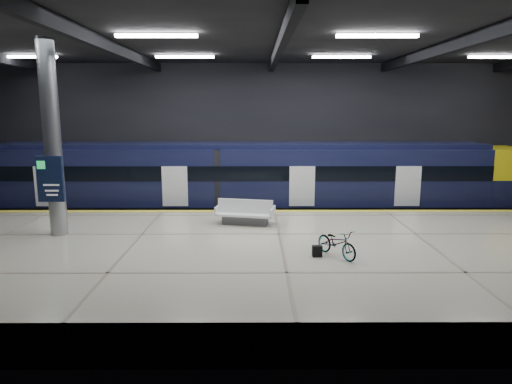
{
  "coord_description": "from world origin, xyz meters",
  "views": [
    {
      "loc": [
        -0.91,
        -17.09,
        5.61
      ],
      "look_at": [
        -0.83,
        1.5,
        2.2
      ],
      "focal_mm": 32.0,
      "sensor_mm": 36.0,
      "label": 1
    }
  ],
  "objects": [
    {
      "name": "room_shell",
      "position": [
        -0.0,
        0.0,
        5.72
      ],
      "size": [
        30.1,
        16.1,
        8.05
      ],
      "color": "black",
      "rests_on": "ground"
    },
    {
      "name": "bicycle",
      "position": [
        1.63,
        -3.59,
        1.54
      ],
      "size": [
        1.39,
        1.72,
        0.88
      ],
      "primitive_type": "imported",
      "rotation": [
        0.0,
        0.0,
        0.57
      ],
      "color": "#99999E",
      "rests_on": "platform"
    },
    {
      "name": "pannier_bag",
      "position": [
        1.03,
        -3.59,
        1.28
      ],
      "size": [
        0.31,
        0.2,
        0.35
      ],
      "primitive_type": "cube",
      "rotation": [
        0.0,
        0.0,
        0.06
      ],
      "color": "black",
      "rests_on": "platform"
    },
    {
      "name": "platform",
      "position": [
        0.0,
        -2.5,
        0.55
      ],
      "size": [
        30.0,
        11.0,
        1.1
      ],
      "primitive_type": "cube",
      "color": "beige",
      "rests_on": "ground"
    },
    {
      "name": "ground",
      "position": [
        0.0,
        0.0,
        0.0
      ],
      "size": [
        30.0,
        30.0,
        0.0
      ],
      "primitive_type": "plane",
      "color": "black",
      "rests_on": "ground"
    },
    {
      "name": "train",
      "position": [
        0.15,
        5.5,
        2.06
      ],
      "size": [
        29.4,
        2.84,
        3.79
      ],
      "color": "black",
      "rests_on": "ground"
    },
    {
      "name": "bench",
      "position": [
        -1.26,
        0.43,
        1.45
      ],
      "size": [
        2.41,
        1.38,
        1.0
      ],
      "rotation": [
        0.0,
        0.0,
        -0.21
      ],
      "color": "#595B60",
      "rests_on": "platform"
    },
    {
      "name": "info_column",
      "position": [
        -8.0,
        -1.03,
        4.46
      ],
      "size": [
        0.9,
        0.78,
        6.9
      ],
      "color": "#9EA0A5",
      "rests_on": "platform"
    },
    {
      "name": "safety_strip",
      "position": [
        0.0,
        2.75,
        1.11
      ],
      "size": [
        30.0,
        0.4,
        0.01
      ],
      "primitive_type": "cube",
      "color": "yellow",
      "rests_on": "platform"
    },
    {
      "name": "rails",
      "position": [
        0.0,
        5.5,
        0.08
      ],
      "size": [
        30.0,
        1.52,
        0.16
      ],
      "color": "gray",
      "rests_on": "ground"
    }
  ]
}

